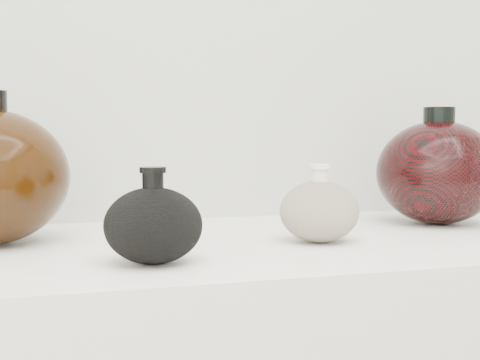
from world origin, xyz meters
name	(u,v)px	position (x,y,z in m)	size (l,w,h in m)	color
black_gourd_vase	(153,225)	(-0.15, 0.82, 0.95)	(0.14, 0.14, 0.11)	black
cream_gourd_vase	(319,211)	(0.10, 0.90, 0.94)	(0.14, 0.14, 0.11)	beige
right_round_pot	(438,172)	(0.36, 1.01, 0.99)	(0.22, 0.22, 0.19)	black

